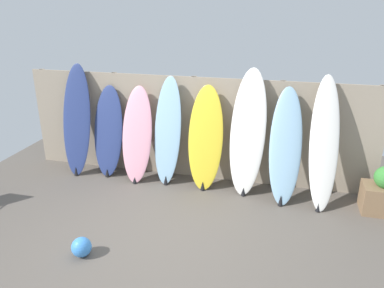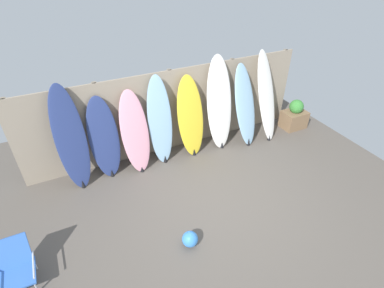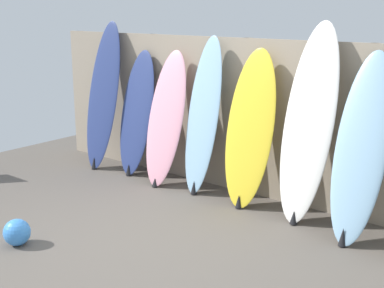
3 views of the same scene
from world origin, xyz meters
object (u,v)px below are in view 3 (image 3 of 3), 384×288
(surfboard_yellow_4, at_px, (250,130))
(surfboard_white_5, at_px, (308,125))
(surfboard_pink_2, at_px, (166,119))
(surfboard_skyblue_6, at_px, (361,149))
(beach_ball, at_px, (17,232))
(surfboard_skyblue_3, at_px, (203,117))
(surfboard_navy_1, at_px, (137,114))
(surfboard_navy_0, at_px, (103,97))

(surfboard_yellow_4, height_order, surfboard_white_5, surfboard_white_5)
(surfboard_pink_2, distance_m, surfboard_skyblue_6, 2.48)
(surfboard_skyblue_6, relative_size, beach_ball, 7.08)
(surfboard_skyblue_6, bearing_deg, surfboard_skyblue_3, 176.17)
(surfboard_navy_1, bearing_deg, surfboard_pink_2, -8.47)
(surfboard_navy_1, distance_m, surfboard_skyblue_3, 1.12)
(surfboard_yellow_4, bearing_deg, surfboard_navy_0, 179.57)
(surfboard_skyblue_3, relative_size, beach_ball, 7.34)
(surfboard_navy_1, relative_size, surfboard_skyblue_6, 0.91)
(surfboard_navy_1, relative_size, surfboard_yellow_4, 0.94)
(surfboard_pink_2, xyz_separation_m, surfboard_yellow_4, (1.20, 0.01, 0.03))
(surfboard_navy_0, height_order, beach_ball, surfboard_navy_0)
(surfboard_navy_0, relative_size, surfboard_yellow_4, 1.14)
(surfboard_white_5, xyz_separation_m, surfboard_skyblue_6, (0.60, -0.11, -0.13))
(surfboard_navy_0, xyz_separation_m, surfboard_yellow_4, (2.35, -0.02, -0.12))
(surfboard_white_5, height_order, beach_ball, surfboard_white_5)
(surfboard_yellow_4, xyz_separation_m, beach_ball, (-1.08, -2.23, -0.72))
(surfboard_navy_0, height_order, surfboard_navy_1, surfboard_navy_0)
(surfboard_skyblue_3, relative_size, surfboard_yellow_4, 1.06)
(surfboard_navy_1, relative_size, surfboard_skyblue_3, 0.88)
(surfboard_pink_2, xyz_separation_m, beach_ball, (0.12, -2.21, -0.69))
(surfboard_pink_2, distance_m, surfboard_white_5, 1.89)
(surfboard_yellow_4, distance_m, beach_ball, 2.58)
(surfboard_skyblue_3, bearing_deg, surfboard_white_5, -0.81)
(surfboard_navy_0, height_order, surfboard_white_5, surfboard_white_5)
(beach_ball, bearing_deg, surfboard_navy_0, 119.53)
(surfboard_white_5, distance_m, surfboard_skyblue_6, 0.62)
(surfboard_skyblue_3, distance_m, beach_ball, 2.42)
(surfboard_pink_2, relative_size, beach_ball, 6.59)
(surfboard_navy_0, xyz_separation_m, beach_ball, (1.27, -2.25, -0.84))
(surfboard_yellow_4, bearing_deg, surfboard_navy_1, 177.70)
(surfboard_skyblue_6, bearing_deg, surfboard_white_5, 169.48)
(surfboard_white_5, distance_m, beach_ball, 2.97)
(surfboard_skyblue_3, bearing_deg, surfboard_navy_0, -179.70)
(surfboard_navy_1, bearing_deg, surfboard_white_5, -1.49)
(surfboard_pink_2, xyz_separation_m, surfboard_skyblue_6, (2.48, -0.09, 0.06))
(surfboard_white_5, bearing_deg, surfboard_pink_2, -179.32)
(surfboard_navy_1, bearing_deg, surfboard_navy_0, -174.62)
(surfboard_pink_2, bearing_deg, surfboard_yellow_4, 0.71)
(surfboard_skyblue_6, xyz_separation_m, beach_ball, (-2.35, -2.12, -0.74))
(surfboard_navy_1, bearing_deg, surfboard_skyblue_6, -3.27)
(surfboard_yellow_4, height_order, beach_ball, surfboard_yellow_4)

